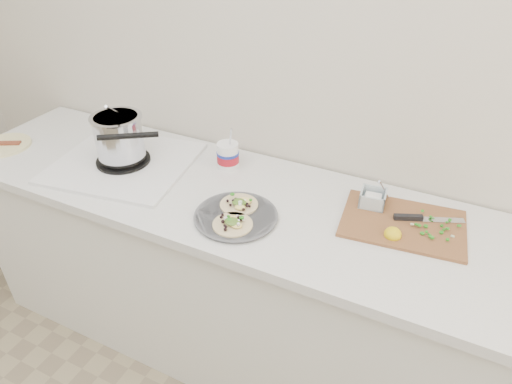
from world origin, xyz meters
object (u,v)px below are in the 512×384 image
at_px(bacon_plate, 4,145).
at_px(cutboard, 402,219).
at_px(taco_plate, 236,214).
at_px(tub, 228,153).
at_px(stove, 121,146).

bearing_deg(bacon_plate, cutboard, 7.21).
bearing_deg(taco_plate, cutboard, 23.36).
bearing_deg(tub, taco_plate, -56.87).
bearing_deg(bacon_plate, stove, 10.68).
distance_m(stove, tub, 0.45).
xyz_separation_m(cutboard, bacon_plate, (-1.73, -0.22, -0.01)).
xyz_separation_m(tub, cutboard, (0.73, -0.07, -0.05)).
bearing_deg(stove, tub, 14.56).
height_order(stove, taco_plate, stove).
relative_size(tub, bacon_plate, 0.91).
bearing_deg(bacon_plate, tub, 16.04).
xyz_separation_m(stove, bacon_plate, (-0.59, -0.11, -0.08)).
relative_size(stove, taco_plate, 2.08).
height_order(taco_plate, cutboard, cutboard).
relative_size(stove, bacon_plate, 2.73).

